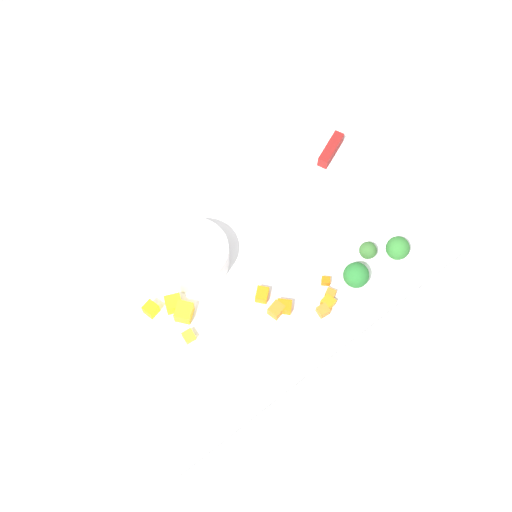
# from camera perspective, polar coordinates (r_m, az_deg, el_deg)

# --- Properties ---
(ground_plane) EXTENTS (4.00, 4.00, 0.00)m
(ground_plane) POSITION_cam_1_polar(r_m,az_deg,el_deg) (0.89, 0.00, -0.63)
(ground_plane) COLOR #959593
(cutting_board) EXTENTS (0.49, 0.33, 0.01)m
(cutting_board) POSITION_cam_1_polar(r_m,az_deg,el_deg) (0.89, 0.00, -0.46)
(cutting_board) COLOR white
(cutting_board) RESTS_ON ground_plane
(prep_bowl) EXTENTS (0.10, 0.10, 0.04)m
(prep_bowl) POSITION_cam_1_polar(r_m,az_deg,el_deg) (0.87, -5.55, 0.05)
(prep_bowl) COLOR silver
(prep_bowl) RESTS_ON cutting_board
(chef_knife) EXTENTS (0.27, 0.13, 0.02)m
(chef_knife) POSITION_cam_1_polar(r_m,az_deg,el_deg) (0.94, 4.82, 6.33)
(chef_knife) COLOR silver
(chef_knife) RESTS_ON cutting_board
(carrot_dice_0) EXTENTS (0.02, 0.03, 0.02)m
(carrot_dice_0) POSITION_cam_1_polar(r_m,az_deg,el_deg) (0.85, 2.50, -4.52)
(carrot_dice_0) COLOR orange
(carrot_dice_0) RESTS_ON cutting_board
(carrot_dice_1) EXTENTS (0.02, 0.02, 0.01)m
(carrot_dice_1) POSITION_cam_1_polar(r_m,az_deg,el_deg) (0.86, 6.61, -3.35)
(carrot_dice_1) COLOR orange
(carrot_dice_1) RESTS_ON cutting_board
(carrot_dice_2) EXTENTS (0.02, 0.02, 0.01)m
(carrot_dice_2) POSITION_cam_1_polar(r_m,az_deg,el_deg) (0.85, 6.42, -4.11)
(carrot_dice_2) COLOR orange
(carrot_dice_2) RESTS_ON cutting_board
(carrot_dice_3) EXTENTS (0.02, 0.02, 0.02)m
(carrot_dice_3) POSITION_cam_1_polar(r_m,az_deg,el_deg) (0.85, 0.54, -3.46)
(carrot_dice_3) COLOR orange
(carrot_dice_3) RESTS_ON cutting_board
(carrot_dice_4) EXTENTS (0.02, 0.02, 0.02)m
(carrot_dice_4) POSITION_cam_1_polar(r_m,az_deg,el_deg) (0.84, 1.81, -4.81)
(carrot_dice_4) COLOR orange
(carrot_dice_4) RESTS_ON cutting_board
(carrot_dice_5) EXTENTS (0.02, 0.02, 0.01)m
(carrot_dice_5) POSITION_cam_1_polar(r_m,az_deg,el_deg) (0.85, 5.97, -4.85)
(carrot_dice_5) COLOR orange
(carrot_dice_5) RESTS_ON cutting_board
(carrot_dice_6) EXTENTS (0.02, 0.02, 0.01)m
(carrot_dice_6) POSITION_cam_1_polar(r_m,az_deg,el_deg) (0.87, 6.21, -2.22)
(carrot_dice_6) COLOR orange
(carrot_dice_6) RESTS_ON cutting_board
(pepper_dice_0) EXTENTS (0.02, 0.02, 0.01)m
(pepper_dice_0) POSITION_cam_1_polar(r_m,az_deg,el_deg) (0.84, -5.99, -7.09)
(pepper_dice_0) COLOR yellow
(pepper_dice_0) RESTS_ON cutting_board
(pepper_dice_1) EXTENTS (0.02, 0.02, 0.02)m
(pepper_dice_1) POSITION_cam_1_polar(r_m,az_deg,el_deg) (0.85, -9.31, -4.67)
(pepper_dice_1) COLOR yellow
(pepper_dice_1) RESTS_ON cutting_board
(pepper_dice_2) EXTENTS (0.03, 0.03, 0.02)m
(pepper_dice_2) POSITION_cam_1_polar(r_m,az_deg,el_deg) (0.85, -7.32, -4.22)
(pepper_dice_2) COLOR yellow
(pepper_dice_2) RESTS_ON cutting_board
(pepper_dice_3) EXTENTS (0.03, 0.03, 0.02)m
(pepper_dice_3) POSITION_cam_1_polar(r_m,az_deg,el_deg) (0.85, -6.40, -4.97)
(pepper_dice_3) COLOR yellow
(pepper_dice_3) RESTS_ON cutting_board
(broccoli_floret_0) EXTENTS (0.02, 0.02, 0.03)m
(broccoli_floret_0) POSITION_cam_1_polar(r_m,az_deg,el_deg) (0.88, 9.90, 0.49)
(broccoli_floret_0) COLOR #94AC67
(broccoli_floret_0) RESTS_ON cutting_board
(broccoli_floret_1) EXTENTS (0.03, 0.03, 0.04)m
(broccoli_floret_1) POSITION_cam_1_polar(r_m,az_deg,el_deg) (0.86, 8.87, -1.70)
(broccoli_floret_1) COLOR #81B254
(broccoli_floret_1) RESTS_ON cutting_board
(broccoli_floret_2) EXTENTS (0.03, 0.03, 0.04)m
(broccoli_floret_2) POSITION_cam_1_polar(r_m,az_deg,el_deg) (0.88, 12.46, 0.67)
(broccoli_floret_2) COLOR #86AC68
(broccoli_floret_2) RESTS_ON cutting_board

